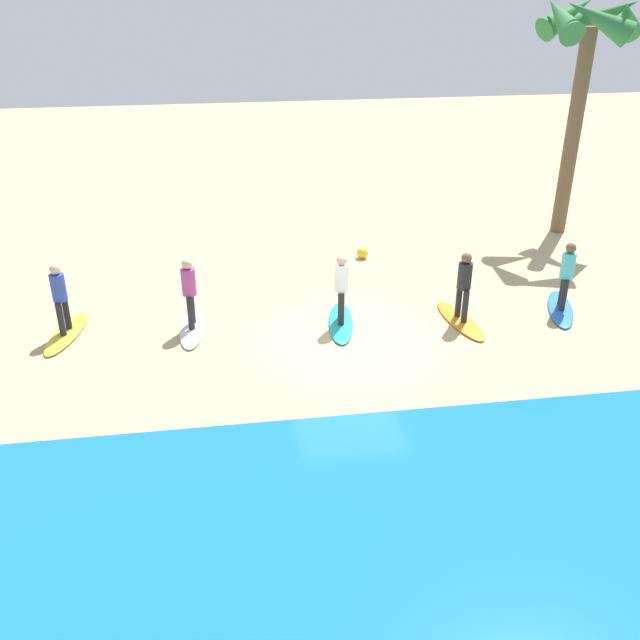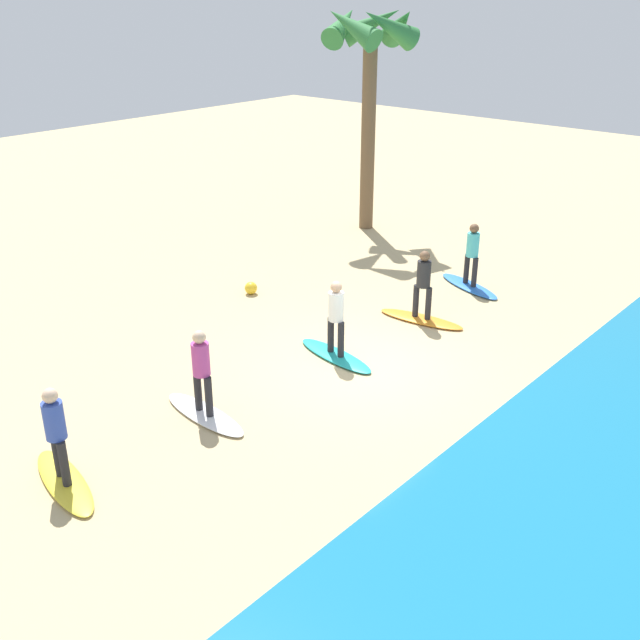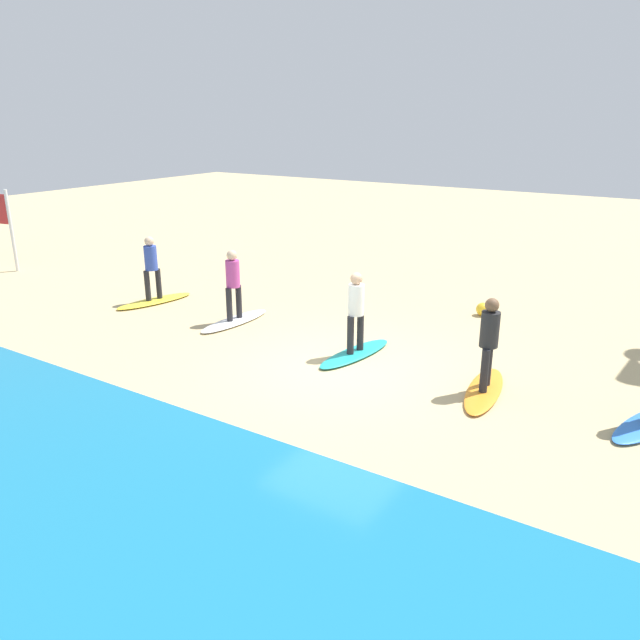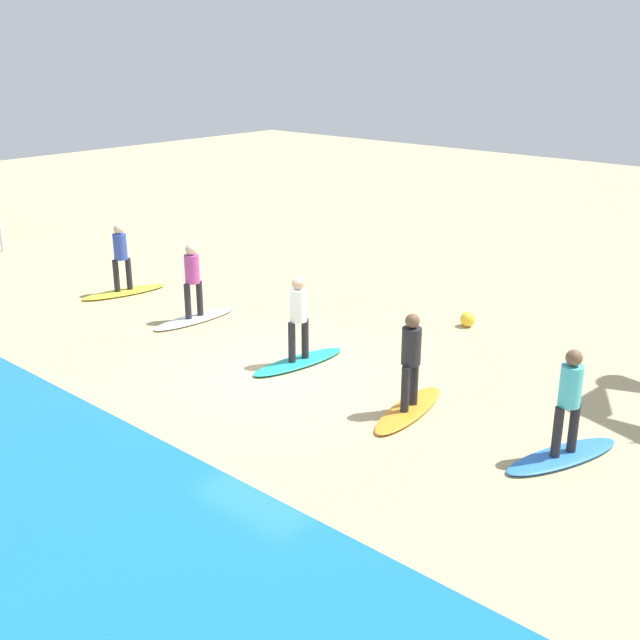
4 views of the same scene
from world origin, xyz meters
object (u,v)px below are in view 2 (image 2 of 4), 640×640
surfer_orange (423,280)px  surfboard_white (205,414)px  palm_tree (370,49)px  surfer_blue (472,250)px  beach_ball (251,288)px  surfboard_orange (421,319)px  surfboard_blue (469,286)px  surfer_yellow (55,428)px  surfer_teal (336,313)px  surfboard_teal (336,355)px  surfboard_yellow (65,482)px  surfer_white (201,366)px

surfer_orange → surfboard_white: (6.16, -0.57, -0.99)m
surfboard_white → palm_tree: bearing=117.5°
surfer_blue → beach_ball: bearing=-44.5°
surfer_blue → surfboard_white: bearing=-2.1°
surfboard_orange → surfboard_white: 6.19m
surfboard_blue → surfer_blue: (0.00, -0.00, 0.99)m
surfboard_white → surfboard_blue: bearing=91.3°
surfer_yellow → beach_ball: bearing=-154.7°
surfboard_blue → surfer_teal: surfer_teal is taller
surfboard_blue → palm_tree: (-2.43, -5.32, 5.46)m
surfboard_white → surfer_yellow: size_ratio=1.28×
surfboard_blue → surfboard_teal: (5.36, -0.05, 0.00)m
surfboard_blue → surfboard_white: bearing=-72.3°
surfboard_blue → surfboard_yellow: (11.55, -0.44, 0.00)m
surfboard_yellow → surfer_blue: bearing=100.8°
surfer_white → surfboard_teal: bearing=175.4°
surfboard_white → surfer_blue: bearing=91.3°
surfboard_blue → palm_tree: bearing=175.2°
surfer_blue → surfboard_orange: size_ratio=0.78×
surfboard_blue → surfboard_white: size_ratio=1.00×
surfer_blue → beach_ball: (4.05, -3.98, -0.88)m
surfboard_teal → surfer_teal: (0.00, -0.00, 0.99)m
surfer_teal → surfboard_blue: bearing=179.5°
surfboard_orange → surfer_teal: (2.77, -0.30, 0.99)m
surfboard_blue → surfboard_orange: (2.59, 0.25, 0.00)m
surfer_blue → surfboard_orange: bearing=5.4°
surfer_orange → surfer_white: size_ratio=1.00×
surfboard_orange → surfer_teal: surfer_teal is taller
surfer_teal → surfboard_white: bearing=-4.6°
surfer_orange → surfboard_white: size_ratio=0.78×
surfer_orange → surfer_teal: size_ratio=1.00×
surfboard_white → palm_tree: palm_tree is taller
surfer_orange → surfer_yellow: bearing=-4.4°
surfboard_yellow → surfer_teal: bearing=99.4°
surfboard_white → beach_ball: beach_ball is taller
surfer_orange → surfer_white: same height
surfboard_teal → surfer_white: (3.39, -0.27, 0.99)m
surfer_teal → surfer_yellow: bearing=-3.6°
surfboard_white → palm_tree: (-11.18, -5.00, 5.46)m
surfer_orange → surfboard_blue: bearing=-174.6°
surfboard_blue → surfboard_yellow: 11.56m
surfboard_orange → surfer_orange: surfer_orange is taller
surfer_yellow → palm_tree: 15.47m
surfboard_teal → beach_ball: beach_ball is taller
surfboard_orange → surfer_white: size_ratio=1.28×
surfer_blue → surfer_orange: 2.60m
surfboard_blue → surfboard_yellow: bearing=-72.4°
surfer_orange → palm_tree: palm_tree is taller
beach_ball → surfer_orange: bearing=109.1°
surfboard_yellow → palm_tree: 15.78m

